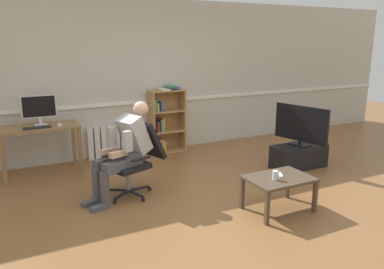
% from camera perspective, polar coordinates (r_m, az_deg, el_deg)
% --- Properties ---
extents(ground_plane, '(18.00, 18.00, 0.00)m').
position_cam_1_polar(ground_plane, '(4.76, 3.11, -10.65)').
color(ground_plane, brown).
extents(back_wall, '(12.00, 0.13, 2.70)m').
position_cam_1_polar(back_wall, '(6.77, -8.18, 8.49)').
color(back_wall, beige).
rests_on(back_wall, ground_plane).
extents(computer_desk, '(1.13, 0.59, 0.76)m').
position_cam_1_polar(computer_desk, '(6.05, -22.16, 0.07)').
color(computer_desk, olive).
rests_on(computer_desk, ground_plane).
extents(imac_monitor, '(0.50, 0.14, 0.45)m').
position_cam_1_polar(imac_monitor, '(6.05, -22.24, 3.78)').
color(imac_monitor, silver).
rests_on(imac_monitor, computer_desk).
extents(keyboard, '(0.38, 0.12, 0.02)m').
position_cam_1_polar(keyboard, '(5.88, -22.50, 0.98)').
color(keyboard, black).
rests_on(keyboard, computer_desk).
extents(computer_mouse, '(0.06, 0.10, 0.03)m').
position_cam_1_polar(computer_mouse, '(5.93, -19.50, 1.41)').
color(computer_mouse, white).
rests_on(computer_mouse, computer_desk).
extents(bookshelf, '(0.64, 0.29, 1.21)m').
position_cam_1_polar(bookshelf, '(6.85, -4.15, 2.01)').
color(bookshelf, '#AD7F4C').
rests_on(bookshelf, ground_plane).
extents(radiator, '(0.78, 0.08, 0.56)m').
position_cam_1_polar(radiator, '(6.69, -12.30, -1.05)').
color(radiator, white).
rests_on(radiator, ground_plane).
extents(office_chair, '(0.85, 0.69, 0.96)m').
position_cam_1_polar(office_chair, '(5.02, -8.40, -3.10)').
color(office_chair, black).
rests_on(office_chair, ground_plane).
extents(person_seated, '(0.99, 0.62, 1.22)m').
position_cam_1_polar(person_seated, '(4.87, -10.21, -2.09)').
color(person_seated, '#4C4C51').
rests_on(person_seated, ground_plane).
extents(tv_stand, '(0.89, 0.41, 0.37)m').
position_cam_1_polar(tv_stand, '(6.27, 15.90, -3.19)').
color(tv_stand, black).
rests_on(tv_stand, ground_plane).
extents(tv_screen, '(0.27, 0.92, 0.63)m').
position_cam_1_polar(tv_screen, '(6.14, 16.23, 1.44)').
color(tv_screen, black).
rests_on(tv_screen, tv_stand).
extents(coffee_table, '(0.77, 0.54, 0.42)m').
position_cam_1_polar(coffee_table, '(4.60, 13.08, -6.98)').
color(coffee_table, '#4C3D2D').
rests_on(coffee_table, ground_plane).
extents(drinking_glass, '(0.07, 0.07, 0.11)m').
position_cam_1_polar(drinking_glass, '(4.47, 12.56, -6.08)').
color(drinking_glass, silver).
rests_on(drinking_glass, coffee_table).
extents(spare_remote, '(0.11, 0.15, 0.02)m').
position_cam_1_polar(spare_remote, '(4.63, 13.32, -6.01)').
color(spare_remote, white).
rests_on(spare_remote, coffee_table).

